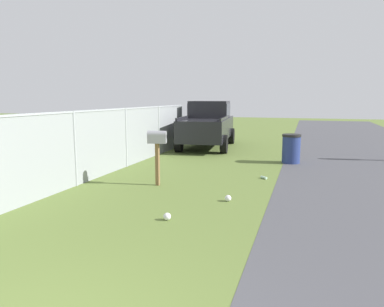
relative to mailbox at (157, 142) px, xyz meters
name	(u,v)px	position (x,y,z in m)	size (l,w,h in m)	color
mailbox	(157,142)	(0.00, 0.00, 0.00)	(0.30, 0.51, 1.42)	brown
pickup_truck	(208,123)	(7.51, 0.68, -0.03)	(5.09, 2.56, 2.09)	black
trash_bin	(291,149)	(4.37, -3.14, -0.62)	(0.64, 0.64, 1.00)	navy
fence_section	(104,140)	(0.69, 1.97, -0.10)	(13.77, 0.07, 1.92)	#9EA3A8
litter_bottle_far_scatter	(264,178)	(1.59, -2.54, -1.09)	(0.07, 0.07, 0.22)	#B2D8BF
litter_bag_midfield_b	(228,198)	(-0.91, -2.05, -1.06)	(0.14, 0.14, 0.14)	silver
litter_bag_midfield_a	(167,217)	(-2.46, -1.23, -1.06)	(0.14, 0.14, 0.14)	silver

